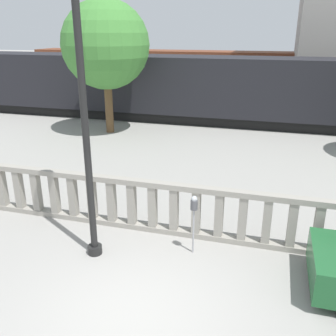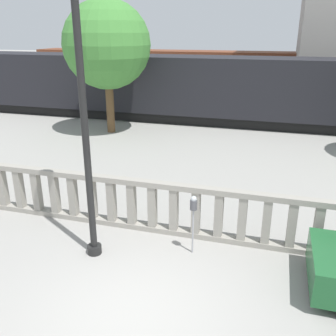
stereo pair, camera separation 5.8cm
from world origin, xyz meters
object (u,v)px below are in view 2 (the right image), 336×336
at_px(lamppost, 81,74).
at_px(tree_left, 107,45).
at_px(parking_meter, 193,208).
at_px(train_near, 182,87).
at_px(train_far, 182,71).

bearing_deg(lamppost, tree_left, 112.37).
height_order(lamppost, parking_meter, lamppost).
relative_size(lamppost, parking_meter, 4.67).
xyz_separation_m(train_near, tree_left, (-2.79, -3.60, 2.37)).
distance_m(train_near, tree_left, 5.13).
height_order(parking_meter, train_near, train_near).
distance_m(parking_meter, train_far, 24.12).
distance_m(lamppost, train_near, 14.14).
distance_m(train_near, train_far, 10.41).
xyz_separation_m(parking_meter, train_far, (-6.23, 23.30, 0.59)).
bearing_deg(parking_meter, lamppost, -162.92).
xyz_separation_m(parking_meter, train_near, (-3.64, 13.21, 0.71)).
bearing_deg(parking_meter, train_far, 104.97).
xyz_separation_m(parking_meter, tree_left, (-6.42, 9.61, 3.08)).
distance_m(parking_meter, tree_left, 11.96).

